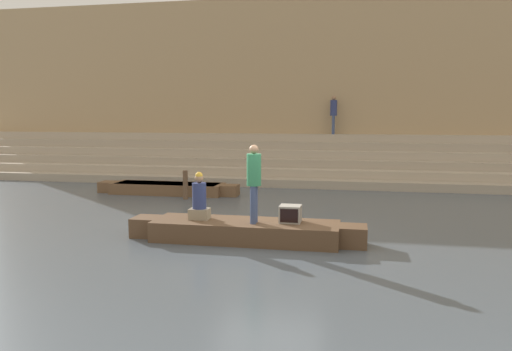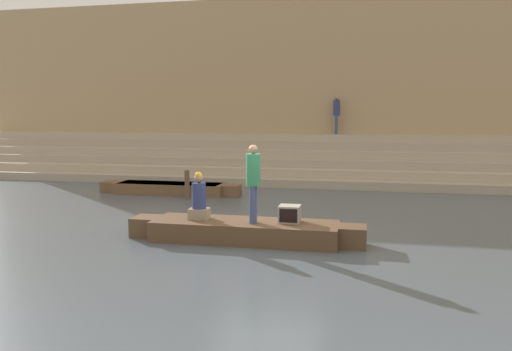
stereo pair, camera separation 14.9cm
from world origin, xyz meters
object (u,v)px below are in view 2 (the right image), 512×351
object	(u,v)px
tv_set	(290,214)
person_on_steps	(337,112)
person_standing	(253,178)
rowboat_main	(245,230)
person_rowing	(199,200)
mooring_post	(187,185)
moored_boat_shore	(170,188)

from	to	relation	value
tv_set	person_on_steps	xyz separation A→B (m)	(0.36, 12.05, 2.33)
person_standing	person_on_steps	size ratio (longest dim) A/B	1.00
rowboat_main	person_rowing	distance (m)	1.28
rowboat_main	tv_set	xyz separation A→B (m)	(1.01, 0.10, 0.40)
person_standing	person_on_steps	world-z (taller)	person_on_steps
rowboat_main	mooring_post	world-z (taller)	mooring_post
rowboat_main	moored_boat_shore	xyz separation A→B (m)	(-4.25, 6.06, -0.03)
person_standing	moored_boat_shore	xyz separation A→B (m)	(-4.47, 6.20, -1.26)
moored_boat_shore	person_standing	bearing A→B (deg)	-57.21
person_standing	mooring_post	xyz separation A→B (m)	(-3.45, 5.22, -0.98)
tv_set	mooring_post	world-z (taller)	mooring_post
tv_set	moored_boat_shore	xyz separation A→B (m)	(-5.26, 5.96, -0.43)
rowboat_main	person_on_steps	size ratio (longest dim) A/B	3.11
moored_boat_shore	person_rowing	bearing A→B (deg)	-65.41
rowboat_main	tv_set	size ratio (longest dim) A/B	11.36
person_rowing	person_on_steps	distance (m)	12.54
rowboat_main	person_rowing	xyz separation A→B (m)	(-1.09, 0.03, 0.66)
rowboat_main	person_standing	distance (m)	1.25
person_on_steps	tv_set	bearing A→B (deg)	112.45
moored_boat_shore	person_on_steps	bearing A→B (deg)	44.28
rowboat_main	person_on_steps	bearing A→B (deg)	82.42
person_standing	person_on_steps	xyz separation A→B (m)	(1.14, 12.29, 1.51)
person_standing	person_rowing	bearing A→B (deg)	170.24
rowboat_main	mooring_post	distance (m)	6.02
person_standing	moored_boat_shore	size ratio (longest dim) A/B	0.33
rowboat_main	person_standing	xyz separation A→B (m)	(0.22, -0.14, 1.22)
mooring_post	person_on_steps	size ratio (longest dim) A/B	0.56
person_standing	moored_boat_shore	bearing A→B (deg)	123.12
mooring_post	person_on_steps	xyz separation A→B (m)	(4.59, 7.07, 2.49)
person_standing	person_on_steps	bearing A→B (deg)	82.01
person_standing	tv_set	bearing A→B (deg)	14.42
mooring_post	moored_boat_shore	bearing A→B (deg)	136.28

